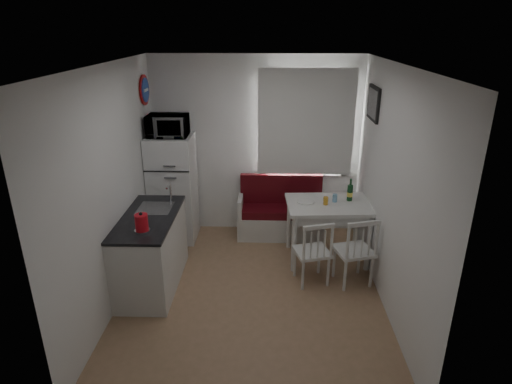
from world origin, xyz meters
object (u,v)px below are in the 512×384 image
(chair_left, at_px, (313,247))
(kettle, at_px, (142,223))
(dining_table, at_px, (328,209))
(fridge, at_px, (173,188))
(bench, at_px, (281,216))
(wine_bottle, at_px, (350,190))
(microwave, at_px, (168,126))
(chair_right, at_px, (356,245))
(kitchen_counter, at_px, (151,250))

(chair_left, distance_m, kettle, 1.98)
(dining_table, distance_m, fridge, 2.22)
(chair_left, height_order, fridge, fridge)
(bench, bearing_deg, wine_bottle, -33.03)
(bench, bearing_deg, chair_left, -75.37)
(kettle, height_order, wine_bottle, kettle)
(microwave, relative_size, kettle, 2.43)
(dining_table, distance_m, chair_right, 0.73)
(dining_table, height_order, wine_bottle, wine_bottle)
(dining_table, relative_size, kettle, 5.06)
(chair_left, height_order, chair_right, chair_right)
(microwave, bearing_deg, chair_left, -31.56)
(dining_table, distance_m, kettle, 2.40)
(dining_table, xyz_separation_m, kettle, (-2.12, -1.08, 0.29))
(chair_left, distance_m, chair_right, 0.50)
(chair_right, bearing_deg, dining_table, 95.11)
(fridge, xyz_separation_m, wine_bottle, (2.43, -0.46, 0.19))
(kitchen_counter, xyz_separation_m, bench, (1.57, 1.35, -0.16))
(kitchen_counter, xyz_separation_m, microwave, (0.02, 1.19, 1.24))
(microwave, bearing_deg, kitchen_counter, -90.94)
(kitchen_counter, height_order, chair_right, kitchen_counter)
(fridge, height_order, kettle, fridge)
(kettle, bearing_deg, dining_table, 26.97)
(microwave, height_order, kettle, microwave)
(bench, relative_size, dining_table, 1.13)
(chair_right, height_order, wine_bottle, wine_bottle)
(kettle, distance_m, wine_bottle, 2.67)
(chair_right, bearing_deg, microwave, 138.39)
(fridge, height_order, microwave, microwave)
(kitchen_counter, height_order, microwave, microwave)
(fridge, relative_size, wine_bottle, 5.16)
(wine_bottle, bearing_deg, chair_left, -124.99)
(chair_left, bearing_deg, kettle, 177.45)
(kitchen_counter, distance_m, chair_left, 1.92)
(kitchen_counter, bearing_deg, chair_left, 0.81)
(chair_right, distance_m, wine_bottle, 0.86)
(chair_right, distance_m, kettle, 2.45)
(kitchen_counter, relative_size, wine_bottle, 4.41)
(kitchen_counter, height_order, bench, kitchen_counter)
(kitchen_counter, height_order, dining_table, kitchen_counter)
(fridge, distance_m, microwave, 0.92)
(dining_table, bearing_deg, microwave, 163.30)
(bench, height_order, microwave, microwave)
(chair_left, xyz_separation_m, fridge, (-1.90, 1.22, 0.25))
(microwave, bearing_deg, dining_table, -13.35)
(dining_table, xyz_separation_m, wine_bottle, (0.28, 0.10, 0.24))
(kitchen_counter, xyz_separation_m, wine_bottle, (2.45, 0.78, 0.50))
(chair_left, bearing_deg, dining_table, 53.89)
(kitchen_counter, xyz_separation_m, kettle, (0.05, -0.40, 0.56))
(bench, xyz_separation_m, kettle, (-1.52, -1.75, 0.71))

